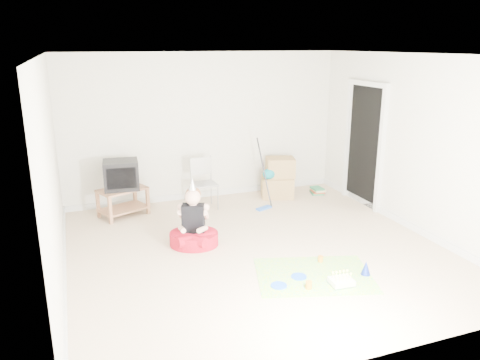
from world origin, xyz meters
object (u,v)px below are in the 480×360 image
object	(u,v)px
tv_stand	(123,200)
seated_woman	(194,231)
birthday_cake	(341,282)
cardboard_boxes	(278,178)
crt_tv	(121,175)
folding_chair	(204,184)

from	to	relation	value
tv_stand	seated_woman	distance (m)	1.73
birthday_cake	cardboard_boxes	bearing A→B (deg)	78.31
tv_stand	birthday_cake	size ratio (longest dim) A/B	3.09
seated_woman	tv_stand	bearing A→B (deg)	117.13
crt_tv	cardboard_boxes	distance (m)	2.82
folding_chair	birthday_cake	world-z (taller)	folding_chair
tv_stand	folding_chair	bearing A→B (deg)	-4.59
folding_chair	seated_woman	size ratio (longest dim) A/B	0.90
cardboard_boxes	folding_chair	bearing A→B (deg)	-174.38
tv_stand	cardboard_boxes	size ratio (longest dim) A/B	1.18
folding_chair	seated_woman	distance (m)	1.55
crt_tv	seated_woman	distance (m)	1.80
seated_woman	cardboard_boxes	bearing A→B (deg)	38.01
crt_tv	birthday_cake	size ratio (longest dim) A/B	1.95
tv_stand	folding_chair	distance (m)	1.37
birthday_cake	tv_stand	bearing A→B (deg)	123.16
seated_woman	birthday_cake	bearing A→B (deg)	-52.02
folding_chair	tv_stand	bearing A→B (deg)	175.41
folding_chair	cardboard_boxes	world-z (taller)	folding_chair
tv_stand	cardboard_boxes	distance (m)	2.80
folding_chair	cardboard_boxes	xyz separation A→B (m)	(1.44, 0.14, -0.08)
cardboard_boxes	birthday_cake	distance (m)	3.36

